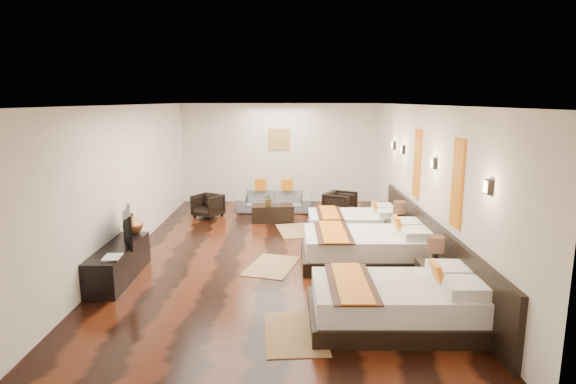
{
  "coord_description": "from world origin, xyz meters",
  "views": [
    {
      "loc": [
        0.29,
        -8.66,
        2.89
      ],
      "look_at": [
        0.26,
        0.51,
        1.1
      ],
      "focal_mm": 29.49,
      "sensor_mm": 36.0,
      "label": 1
    }
  ],
  "objects_px": {
    "coffee_table": "(272,213)",
    "sofa": "(274,201)",
    "bed_near": "(397,303)",
    "table_plant": "(269,199)",
    "nightstand_b": "(399,232)",
    "figurine": "(133,223)",
    "bed_mid": "(368,248)",
    "bed_far": "(354,224)",
    "tv": "(123,227)",
    "armchair_left": "(208,206)",
    "armchair_right": "(340,205)",
    "book": "(103,258)",
    "tv_console": "(119,263)",
    "nightstand_a": "(434,275)"
  },
  "relations": [
    {
      "from": "tv_console",
      "to": "table_plant",
      "type": "height_order",
      "value": "table_plant"
    },
    {
      "from": "armchair_left",
      "to": "bed_far",
      "type": "bearing_deg",
      "value": 4.99
    },
    {
      "from": "book",
      "to": "table_plant",
      "type": "xyz_separation_m",
      "value": [
        2.3,
        4.34,
        -0.02
      ]
    },
    {
      "from": "table_plant",
      "to": "nightstand_b",
      "type": "bearing_deg",
      "value": -38.26
    },
    {
      "from": "bed_far",
      "to": "tv",
      "type": "xyz_separation_m",
      "value": [
        -4.15,
        -2.38,
        0.57
      ]
    },
    {
      "from": "bed_near",
      "to": "bed_far",
      "type": "xyz_separation_m",
      "value": [
        -0.0,
        4.12,
        -0.03
      ]
    },
    {
      "from": "bed_near",
      "to": "nightstand_b",
      "type": "relative_size",
      "value": 2.35
    },
    {
      "from": "bed_far",
      "to": "coffee_table",
      "type": "relative_size",
      "value": 1.99
    },
    {
      "from": "bed_mid",
      "to": "armchair_left",
      "type": "xyz_separation_m",
      "value": [
        -3.45,
        3.44,
        -0.01
      ]
    },
    {
      "from": "nightstand_a",
      "to": "tv",
      "type": "bearing_deg",
      "value": 170.41
    },
    {
      "from": "figurine",
      "to": "armchair_left",
      "type": "bearing_deg",
      "value": 77.6
    },
    {
      "from": "nightstand_b",
      "to": "armchair_right",
      "type": "bearing_deg",
      "value": 109.83
    },
    {
      "from": "bed_near",
      "to": "table_plant",
      "type": "relative_size",
      "value": 7.67
    },
    {
      "from": "armchair_right",
      "to": "book",
      "type": "bearing_deg",
      "value": 165.99
    },
    {
      "from": "bed_mid",
      "to": "book",
      "type": "height_order",
      "value": "bed_mid"
    },
    {
      "from": "bed_far",
      "to": "table_plant",
      "type": "relative_size",
      "value": 6.85
    },
    {
      "from": "bed_mid",
      "to": "coffee_table",
      "type": "height_order",
      "value": "bed_mid"
    },
    {
      "from": "nightstand_b",
      "to": "tv_console",
      "type": "xyz_separation_m",
      "value": [
        -4.95,
        -1.66,
        -0.06
      ]
    },
    {
      "from": "nightstand_b",
      "to": "armchair_left",
      "type": "relative_size",
      "value": 1.49
    },
    {
      "from": "bed_far",
      "to": "bed_mid",
      "type": "bearing_deg",
      "value": -89.87
    },
    {
      "from": "figurine",
      "to": "table_plant",
      "type": "height_order",
      "value": "figurine"
    },
    {
      "from": "bed_near",
      "to": "nightstand_b",
      "type": "bearing_deg",
      "value": 77.0
    },
    {
      "from": "nightstand_b",
      "to": "coffee_table",
      "type": "xyz_separation_m",
      "value": [
        -2.56,
        2.12,
        -0.13
      ]
    },
    {
      "from": "armchair_left",
      "to": "armchair_right",
      "type": "height_order",
      "value": "armchair_right"
    },
    {
      "from": "nightstand_b",
      "to": "nightstand_a",
      "type": "bearing_deg",
      "value": -90.0
    },
    {
      "from": "book",
      "to": "figurine",
      "type": "xyz_separation_m",
      "value": [
        0.0,
        1.37,
        0.17
      ]
    },
    {
      "from": "coffee_table",
      "to": "sofa",
      "type": "bearing_deg",
      "value": 90.0
    },
    {
      "from": "figurine",
      "to": "sofa",
      "type": "height_order",
      "value": "figurine"
    },
    {
      "from": "armchair_right",
      "to": "table_plant",
      "type": "distance_m",
      "value": 1.81
    },
    {
      "from": "book",
      "to": "table_plant",
      "type": "bearing_deg",
      "value": 62.13
    },
    {
      "from": "armchair_left",
      "to": "nightstand_a",
      "type": "bearing_deg",
      "value": -18.76
    },
    {
      "from": "tv",
      "to": "coffee_table",
      "type": "height_order",
      "value": "tv"
    },
    {
      "from": "bed_far",
      "to": "armchair_left",
      "type": "xyz_separation_m",
      "value": [
        -3.45,
        1.63,
        0.03
      ]
    },
    {
      "from": "bed_far",
      "to": "sofa",
      "type": "height_order",
      "value": "bed_far"
    },
    {
      "from": "nightstand_b",
      "to": "armchair_left",
      "type": "distance_m",
      "value": 4.9
    },
    {
      "from": "nightstand_b",
      "to": "sofa",
      "type": "height_order",
      "value": "nightstand_b"
    },
    {
      "from": "tv",
      "to": "figurine",
      "type": "bearing_deg",
      "value": -15.27
    },
    {
      "from": "sofa",
      "to": "bed_far",
      "type": "bearing_deg",
      "value": -49.76
    },
    {
      "from": "table_plant",
      "to": "bed_far",
      "type": "bearing_deg",
      "value": -32.33
    },
    {
      "from": "tv_console",
      "to": "armchair_left",
      "type": "xyz_separation_m",
      "value": [
        0.75,
        4.18,
        0.01
      ]
    },
    {
      "from": "figurine",
      "to": "table_plant",
      "type": "bearing_deg",
      "value": 52.32
    },
    {
      "from": "nightstand_b",
      "to": "figurine",
      "type": "relative_size",
      "value": 2.59
    },
    {
      "from": "nightstand_b",
      "to": "tv",
      "type": "height_order",
      "value": "tv"
    },
    {
      "from": "bed_mid",
      "to": "bed_far",
      "type": "xyz_separation_m",
      "value": [
        -0.0,
        1.81,
        -0.04
      ]
    },
    {
      "from": "sofa",
      "to": "book",
      "type": "bearing_deg",
      "value": -111.92
    },
    {
      "from": "bed_far",
      "to": "nightstand_b",
      "type": "height_order",
      "value": "nightstand_b"
    },
    {
      "from": "tv_console",
      "to": "book",
      "type": "height_order",
      "value": "book"
    },
    {
      "from": "armchair_left",
      "to": "armchair_right",
      "type": "xyz_separation_m",
      "value": [
        3.31,
        -0.05,
        0.04
      ]
    },
    {
      "from": "bed_mid",
      "to": "tv",
      "type": "height_order",
      "value": "tv"
    },
    {
      "from": "bed_mid",
      "to": "bed_far",
      "type": "distance_m",
      "value": 1.81
    }
  ]
}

